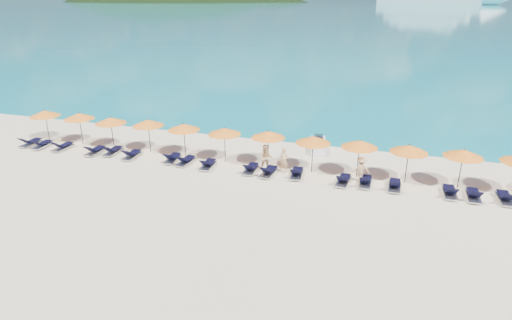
% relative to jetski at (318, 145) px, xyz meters
% --- Properties ---
extents(ground, '(1400.00, 1400.00, 0.00)m').
position_rel_jetski_xyz_m(ground, '(-2.54, -8.99, -0.38)').
color(ground, beige).
extents(sea, '(1600.00, 1300.00, 0.01)m').
position_rel_jetski_xyz_m(sea, '(-2.54, 651.01, -0.37)').
color(sea, '#1FA9B2').
rests_on(sea, ground).
extents(headland_main, '(374.00, 242.00, 126.50)m').
position_rel_jetski_xyz_m(headland_main, '(-302.54, 531.01, -38.38)').
color(headland_main, black).
rests_on(headland_main, ground).
extents(headland_small, '(162.00, 126.00, 85.50)m').
position_rel_jetski_xyz_m(headland_small, '(-152.54, 551.01, -35.38)').
color(headland_small, black).
rests_on(headland_small, ground).
extents(jetski, '(1.43, 2.72, 0.92)m').
position_rel_jetski_xyz_m(jetski, '(0.00, 0.00, 0.00)').
color(jetski, white).
rests_on(jetski, ground).
extents(beachgoer_a, '(0.59, 0.41, 1.54)m').
position_rel_jetski_xyz_m(beachgoer_a, '(-1.29, -4.54, 0.39)').
color(beachgoer_a, tan).
rests_on(beachgoer_a, ground).
extents(beachgoer_b, '(0.84, 0.55, 1.61)m').
position_rel_jetski_xyz_m(beachgoer_b, '(-2.40, -4.52, 0.43)').
color(beachgoer_b, tan).
rests_on(beachgoer_b, ground).
extents(beachgoer_c, '(0.99, 0.53, 1.46)m').
position_rel_jetski_xyz_m(beachgoer_c, '(3.13, -4.50, 0.35)').
color(beachgoer_c, tan).
rests_on(beachgoer_c, ground).
extents(umbrella_0, '(2.10, 2.10, 2.28)m').
position_rel_jetski_xyz_m(umbrella_0, '(-18.90, -3.77, 1.64)').
color(umbrella_0, black).
rests_on(umbrella_0, ground).
extents(umbrella_1, '(2.10, 2.10, 2.28)m').
position_rel_jetski_xyz_m(umbrella_1, '(-16.11, -3.66, 1.64)').
color(umbrella_1, black).
rests_on(umbrella_1, ground).
extents(umbrella_2, '(2.10, 2.10, 2.28)m').
position_rel_jetski_xyz_m(umbrella_2, '(-13.37, -3.92, 1.64)').
color(umbrella_2, black).
rests_on(umbrella_2, ground).
extents(umbrella_3, '(2.10, 2.10, 2.28)m').
position_rel_jetski_xyz_m(umbrella_3, '(-10.68, -3.68, 1.64)').
color(umbrella_3, black).
rests_on(umbrella_3, ground).
extents(umbrella_4, '(2.10, 2.10, 2.28)m').
position_rel_jetski_xyz_m(umbrella_4, '(-8.03, -3.84, 1.64)').
color(umbrella_4, black).
rests_on(umbrella_4, ground).
extents(umbrella_5, '(2.10, 2.10, 2.28)m').
position_rel_jetski_xyz_m(umbrella_5, '(-5.24, -3.88, 1.64)').
color(umbrella_5, black).
rests_on(umbrella_5, ground).
extents(umbrella_6, '(2.10, 2.10, 2.28)m').
position_rel_jetski_xyz_m(umbrella_6, '(-2.49, -3.71, 1.64)').
color(umbrella_6, black).
rests_on(umbrella_6, ground).
extents(umbrella_7, '(2.10, 2.10, 2.28)m').
position_rel_jetski_xyz_m(umbrella_7, '(0.27, -3.91, 1.64)').
color(umbrella_7, black).
rests_on(umbrella_7, ground).
extents(umbrella_8, '(2.10, 2.10, 2.28)m').
position_rel_jetski_xyz_m(umbrella_8, '(2.90, -3.86, 1.64)').
color(umbrella_8, black).
rests_on(umbrella_8, ground).
extents(umbrella_9, '(2.10, 2.10, 2.28)m').
position_rel_jetski_xyz_m(umbrella_9, '(5.54, -3.88, 1.64)').
color(umbrella_9, black).
rests_on(umbrella_9, ground).
extents(umbrella_10, '(2.10, 2.10, 2.28)m').
position_rel_jetski_xyz_m(umbrella_10, '(8.28, -3.76, 1.64)').
color(umbrella_10, black).
rests_on(umbrella_10, ground).
extents(lounger_0, '(0.62, 1.70, 0.66)m').
position_rel_jetski_xyz_m(lounger_0, '(-19.31, -5.10, -0.14)').
color(lounger_0, silver).
rests_on(lounger_0, ground).
extents(lounger_1, '(0.74, 1.74, 0.66)m').
position_rel_jetski_xyz_m(lounger_1, '(-18.25, -5.19, -0.14)').
color(lounger_1, silver).
rests_on(lounger_1, ground).
extents(lounger_2, '(0.67, 1.72, 0.66)m').
position_rel_jetski_xyz_m(lounger_2, '(-16.57, -5.14, -0.14)').
color(lounger_2, silver).
rests_on(lounger_2, ground).
extents(lounger_3, '(0.66, 1.71, 0.66)m').
position_rel_jetski_xyz_m(lounger_3, '(-13.97, -5.17, -0.14)').
color(lounger_3, silver).
rests_on(lounger_3, ground).
extents(lounger_4, '(0.67, 1.72, 0.66)m').
position_rel_jetski_xyz_m(lounger_4, '(-12.82, -4.84, -0.14)').
color(lounger_4, silver).
rests_on(lounger_4, ground).
extents(lounger_5, '(0.67, 1.72, 0.66)m').
position_rel_jetski_xyz_m(lounger_5, '(-11.22, -5.10, -0.14)').
color(lounger_5, silver).
rests_on(lounger_5, ground).
extents(lounger_6, '(0.73, 1.74, 0.66)m').
position_rel_jetski_xyz_m(lounger_6, '(-8.44, -4.87, -0.14)').
color(lounger_6, silver).
rests_on(lounger_6, ground).
extents(lounger_7, '(0.78, 1.75, 0.66)m').
position_rel_jetski_xyz_m(lounger_7, '(-7.44, -5.02, -0.14)').
color(lounger_7, silver).
rests_on(lounger_7, ground).
extents(lounger_8, '(0.74, 1.74, 0.66)m').
position_rel_jetski_xyz_m(lounger_8, '(-5.87, -5.17, -0.14)').
color(lounger_8, silver).
rests_on(lounger_8, ground).
extents(lounger_9, '(0.64, 1.71, 0.66)m').
position_rel_jetski_xyz_m(lounger_9, '(-3.17, -5.04, -0.14)').
color(lounger_9, silver).
rests_on(lounger_9, ground).
extents(lounger_10, '(0.77, 1.75, 0.66)m').
position_rel_jetski_xyz_m(lounger_10, '(-2.04, -5.16, -0.14)').
color(lounger_10, silver).
rests_on(lounger_10, ground).
extents(lounger_11, '(0.76, 1.75, 0.66)m').
position_rel_jetski_xyz_m(lounger_11, '(-0.42, -4.91, -0.14)').
color(lounger_11, silver).
rests_on(lounger_11, ground).
extents(lounger_12, '(0.77, 1.75, 0.66)m').
position_rel_jetski_xyz_m(lounger_12, '(2.26, -5.10, -0.14)').
color(lounger_12, silver).
rests_on(lounger_12, ground).
extents(lounger_13, '(0.66, 1.72, 0.66)m').
position_rel_jetski_xyz_m(lounger_13, '(3.45, -4.92, -0.14)').
color(lounger_13, silver).
rests_on(lounger_13, ground).
extents(lounger_14, '(0.65, 1.71, 0.66)m').
position_rel_jetski_xyz_m(lounger_14, '(5.00, -4.95, -0.14)').
color(lounger_14, silver).
rests_on(lounger_14, ground).
extents(lounger_15, '(0.67, 1.72, 0.66)m').
position_rel_jetski_xyz_m(lounger_15, '(7.77, -4.96, -0.14)').
color(lounger_15, silver).
rests_on(lounger_15, ground).
extents(lounger_16, '(0.64, 1.71, 0.66)m').
position_rel_jetski_xyz_m(lounger_16, '(8.90, -5.00, -0.14)').
color(lounger_16, silver).
rests_on(lounger_16, ground).
extents(lounger_17, '(0.69, 1.72, 0.66)m').
position_rel_jetski_xyz_m(lounger_17, '(10.39, -4.87, -0.14)').
color(lounger_17, silver).
rests_on(lounger_17, ground).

